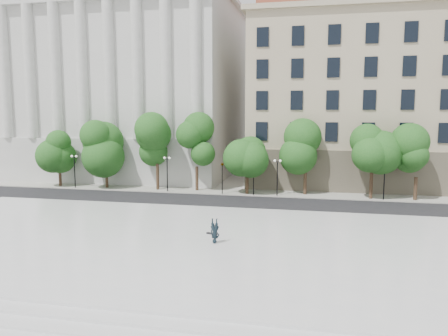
# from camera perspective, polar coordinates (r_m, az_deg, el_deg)

# --- Properties ---
(ground) EXTENTS (160.00, 160.00, 0.00)m
(ground) POSITION_cam_1_polar(r_m,az_deg,el_deg) (28.99, -9.84, -11.55)
(ground) COLOR #BAB8AF
(ground) RESTS_ON ground
(plaza) EXTENTS (44.00, 22.00, 0.45)m
(plaza) POSITION_cam_1_polar(r_m,az_deg,el_deg) (31.59, -7.80, -9.50)
(plaza) COLOR silver
(plaza) RESTS_ON ground
(street) EXTENTS (60.00, 8.00, 0.02)m
(street) POSITION_cam_1_polar(r_m,az_deg,el_deg) (45.61, -1.40, -4.50)
(street) COLOR black
(street) RESTS_ON ground
(far_sidewalk) EXTENTS (60.00, 4.00, 0.12)m
(far_sidewalk) POSITION_cam_1_polar(r_m,az_deg,el_deg) (51.34, 0.15, -3.11)
(far_sidewalk) COLOR #A5A299
(far_sidewalk) RESTS_ON ground
(building_west) EXTENTS (31.50, 27.65, 25.60)m
(building_west) POSITION_cam_1_polar(r_m,az_deg,el_deg) (69.70, -11.31, 10.06)
(building_west) COLOR silver
(building_west) RESTS_ON ground
(building_east) EXTENTS (36.00, 26.15, 23.00)m
(building_east) POSITION_cam_1_polar(r_m,az_deg,el_deg) (65.09, 20.74, 8.41)
(building_east) COLOR tan
(building_east) RESTS_ON ground
(traffic_light_west) EXTENTS (0.80, 1.73, 4.18)m
(traffic_light_west) POSITION_cam_1_polar(r_m,az_deg,el_deg) (49.16, -0.23, 0.69)
(traffic_light_west) COLOR black
(traffic_light_west) RESTS_ON ground
(traffic_light_east) EXTENTS (0.74, 1.66, 4.15)m
(traffic_light_east) POSITION_cam_1_polar(r_m,az_deg,el_deg) (48.54, 3.91, 0.55)
(traffic_light_east) COLOR black
(traffic_light_east) RESTS_ON ground
(person_lying) EXTENTS (0.66, 1.73, 0.47)m
(person_lying) POSITION_cam_1_polar(r_m,az_deg,el_deg) (30.13, -1.20, -9.36)
(person_lying) COLOR black
(person_lying) RESTS_ON plaza
(skateboard) EXTENTS (0.89, 0.51, 0.09)m
(skateboard) POSITION_cam_1_polar(r_m,az_deg,el_deg) (32.28, -1.59, -8.57)
(skateboard) COLOR black
(skateboard) RESTS_ON plaza
(plaza_steps) EXTENTS (44.00, 3.00, 0.30)m
(plaza_steps) POSITION_cam_1_polar(r_m,az_deg,el_deg) (21.56, -19.13, -18.35)
(plaza_steps) COLOR silver
(plaza_steps) RESTS_ON ground
(street_trees) EXTENTS (45.47, 5.34, 7.96)m
(street_trees) POSITION_cam_1_polar(r_m,az_deg,el_deg) (50.14, 0.15, 2.35)
(street_trees) COLOR #382619
(street_trees) RESTS_ON ground
(lamp_posts) EXTENTS (36.94, 0.28, 4.19)m
(lamp_posts) POSITION_cam_1_polar(r_m,az_deg,el_deg) (49.65, -0.66, -0.18)
(lamp_posts) COLOR black
(lamp_posts) RESTS_ON ground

